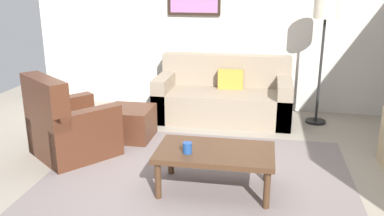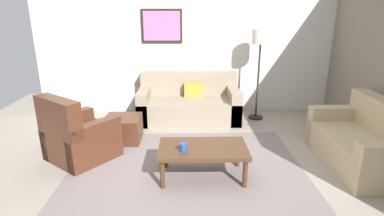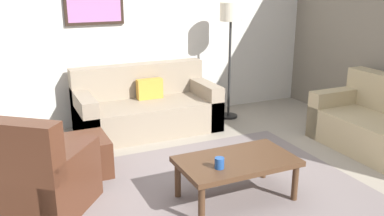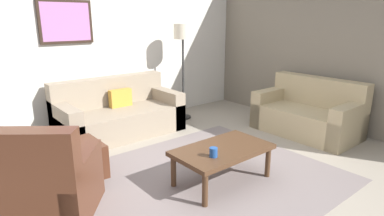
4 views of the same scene
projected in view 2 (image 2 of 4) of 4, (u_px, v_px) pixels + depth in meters
The scene contains 11 objects.
ground_plane at pixel (187, 170), 4.04m from camera, with size 8.00×8.00×0.00m, color gray.
rear_partition at pixel (186, 44), 6.09m from camera, with size 6.00×0.12×2.80m, color silver.
area_rug at pixel (187, 170), 4.04m from camera, with size 3.11×2.53×0.01m, color slate.
couch_main at pixel (189, 103), 5.93m from camera, with size 1.90×0.95×0.88m.
couch_loveseat at pixel (367, 144), 4.11m from camera, with size 0.88×1.56×0.88m.
armchair_leather at pixel (77, 139), 4.25m from camera, with size 1.12×1.12×0.95m.
ottoman at pixel (123, 129), 4.91m from camera, with size 0.56×0.56×0.40m, color #4C2819.
coffee_table at pixel (203, 151), 3.78m from camera, with size 1.10×0.64×0.41m.
cup at pixel (183, 147), 3.64m from camera, with size 0.09×0.09×0.10m, color #1E478C.
lamp_standing at pixel (260, 46), 5.58m from camera, with size 0.32×0.32×1.71m.
framed_artwork at pixel (162, 26), 5.89m from camera, with size 0.79×0.04×0.64m.
Camera 2 is at (0.00, -3.60, 2.02)m, focal length 28.35 mm.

